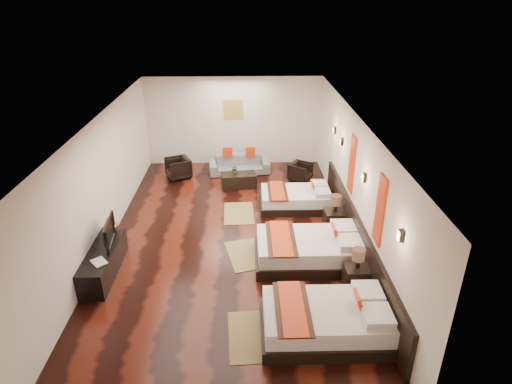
{
  "coord_description": "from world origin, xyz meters",
  "views": [
    {
      "loc": [
        0.38,
        -8.56,
        5.26
      ],
      "look_at": [
        0.6,
        0.16,
        1.1
      ],
      "focal_mm": 30.35,
      "sensor_mm": 36.0,
      "label": 1
    }
  ],
  "objects_px": {
    "armchair_right": "(301,172)",
    "nightstand_a": "(356,275)",
    "nightstand_b": "(334,218)",
    "tv_console": "(104,262)",
    "figurine": "(110,225)",
    "sofa": "(239,164)",
    "armchair_left": "(178,168)",
    "tv": "(105,233)",
    "table_plant": "(235,169)",
    "bed_mid": "(310,249)",
    "bed_far": "(297,199)",
    "coffee_table": "(239,180)",
    "bed_near": "(327,320)",
    "book": "(93,265)"
  },
  "relations": [
    {
      "from": "bed_mid",
      "to": "bed_far",
      "type": "xyz_separation_m",
      "value": [
        -0.0,
        2.49,
        -0.05
      ]
    },
    {
      "from": "bed_mid",
      "to": "armchair_left",
      "type": "relative_size",
      "value": 3.27
    },
    {
      "from": "tv",
      "to": "book",
      "type": "distance_m",
      "value": 0.79
    },
    {
      "from": "table_plant",
      "to": "nightstand_a",
      "type": "bearing_deg",
      "value": -63.58
    },
    {
      "from": "tv",
      "to": "sofa",
      "type": "distance_m",
      "value": 5.62
    },
    {
      "from": "tv",
      "to": "nightstand_b",
      "type": "bearing_deg",
      "value": -81.49
    },
    {
      "from": "nightstand_a",
      "to": "armchair_right",
      "type": "bearing_deg",
      "value": 94.92
    },
    {
      "from": "nightstand_b",
      "to": "tv_console",
      "type": "height_order",
      "value": "nightstand_b"
    },
    {
      "from": "tv",
      "to": "book",
      "type": "bearing_deg",
      "value": 169.45
    },
    {
      "from": "bed_far",
      "to": "sofa",
      "type": "relative_size",
      "value": 1.01
    },
    {
      "from": "armchair_left",
      "to": "armchair_right",
      "type": "relative_size",
      "value": 1.13
    },
    {
      "from": "tv",
      "to": "table_plant",
      "type": "distance_m",
      "value": 4.68
    },
    {
      "from": "bed_far",
      "to": "coffee_table",
      "type": "xyz_separation_m",
      "value": [
        -1.53,
        1.32,
        -0.04
      ]
    },
    {
      "from": "bed_mid",
      "to": "figurine",
      "type": "height_order",
      "value": "figurine"
    },
    {
      "from": "bed_near",
      "to": "book",
      "type": "bearing_deg",
      "value": 163.12
    },
    {
      "from": "bed_mid",
      "to": "figurine",
      "type": "xyz_separation_m",
      "value": [
        -4.2,
        0.4,
        0.41
      ]
    },
    {
      "from": "bed_mid",
      "to": "sofa",
      "type": "height_order",
      "value": "bed_mid"
    },
    {
      "from": "book",
      "to": "table_plant",
      "type": "bearing_deg",
      "value": 61.46
    },
    {
      "from": "nightstand_a",
      "to": "table_plant",
      "type": "distance_m",
      "value": 5.38
    },
    {
      "from": "book",
      "to": "bed_mid",
      "type": "bearing_deg",
      "value": 11.26
    },
    {
      "from": "table_plant",
      "to": "figurine",
      "type": "bearing_deg",
      "value": -126.43
    },
    {
      "from": "tv_console",
      "to": "bed_far",
      "type": "bearing_deg",
      "value": 33.82
    },
    {
      "from": "nightstand_a",
      "to": "nightstand_b",
      "type": "bearing_deg",
      "value": 90.0
    },
    {
      "from": "armchair_right",
      "to": "nightstand_a",
      "type": "bearing_deg",
      "value": -141.42
    },
    {
      "from": "tv_console",
      "to": "table_plant",
      "type": "distance_m",
      "value": 4.9
    },
    {
      "from": "table_plant",
      "to": "book",
      "type": "bearing_deg",
      "value": -118.54
    },
    {
      "from": "armchair_right",
      "to": "bed_mid",
      "type": "bearing_deg",
      "value": -150.43
    },
    {
      "from": "bed_near",
      "to": "armchair_right",
      "type": "distance_m",
      "value": 6.34
    },
    {
      "from": "figurine",
      "to": "book",
      "type": "bearing_deg",
      "value": -90.0
    },
    {
      "from": "bed_mid",
      "to": "book",
      "type": "xyz_separation_m",
      "value": [
        -4.2,
        -0.84,
        0.27
      ]
    },
    {
      "from": "book",
      "to": "sofa",
      "type": "bearing_deg",
      "value": 64.91
    },
    {
      "from": "figurine",
      "to": "sofa",
      "type": "xyz_separation_m",
      "value": [
        2.67,
        4.46,
        -0.44
      ]
    },
    {
      "from": "bed_near",
      "to": "armchair_right",
      "type": "relative_size",
      "value": 3.56
    },
    {
      "from": "sofa",
      "to": "table_plant",
      "type": "distance_m",
      "value": 1.04
    },
    {
      "from": "tv",
      "to": "figurine",
      "type": "xyz_separation_m",
      "value": [
        -0.05,
        0.48,
        -0.1
      ]
    },
    {
      "from": "bed_mid",
      "to": "book",
      "type": "distance_m",
      "value": 4.29
    },
    {
      "from": "bed_near",
      "to": "nightstand_b",
      "type": "xyz_separation_m",
      "value": [
        0.75,
        3.36,
        0.04
      ]
    },
    {
      "from": "bed_far",
      "to": "table_plant",
      "type": "bearing_deg",
      "value": 140.1
    },
    {
      "from": "nightstand_b",
      "to": "figurine",
      "type": "xyz_separation_m",
      "value": [
        -4.95,
        -0.85,
        0.38
      ]
    },
    {
      "from": "bed_mid",
      "to": "tv",
      "type": "xyz_separation_m",
      "value": [
        -4.15,
        -0.08,
        0.52
      ]
    },
    {
      "from": "tv_console",
      "to": "armchair_right",
      "type": "relative_size",
      "value": 2.98
    },
    {
      "from": "nightstand_b",
      "to": "tv",
      "type": "xyz_separation_m",
      "value": [
        -4.89,
        -1.34,
        0.48
      ]
    },
    {
      "from": "sofa",
      "to": "bed_far",
      "type": "bearing_deg",
      "value": -64.31
    },
    {
      "from": "tv_console",
      "to": "armchair_left",
      "type": "height_order",
      "value": "armchair_left"
    },
    {
      "from": "bed_mid",
      "to": "nightstand_b",
      "type": "distance_m",
      "value": 1.46
    },
    {
      "from": "nightstand_b",
      "to": "armchair_right",
      "type": "bearing_deg",
      "value": 98.53
    },
    {
      "from": "bed_mid",
      "to": "nightstand_a",
      "type": "xyz_separation_m",
      "value": [
        0.75,
        -0.95,
        0.02
      ]
    },
    {
      "from": "tv",
      "to": "table_plant",
      "type": "height_order",
      "value": "tv"
    },
    {
      "from": "book",
      "to": "coffee_table",
      "type": "bearing_deg",
      "value": 60.14
    },
    {
      "from": "armchair_left",
      "to": "tv",
      "type": "bearing_deg",
      "value": -34.56
    }
  ]
}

